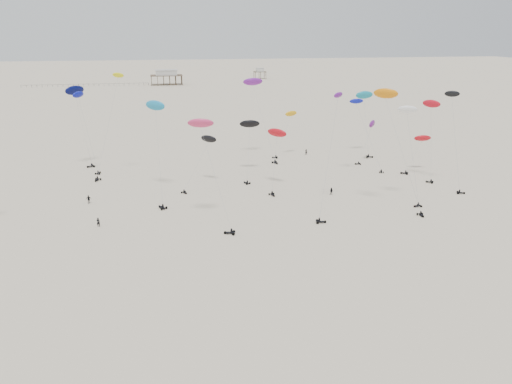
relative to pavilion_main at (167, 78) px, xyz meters
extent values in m
plane|color=beige|center=(10.00, -150.00, -4.22)|extent=(900.00, 900.00, 0.00)
cube|color=brown|center=(0.00, 0.00, 1.93)|extent=(21.00, 13.00, 0.30)
cube|color=silver|center=(0.00, 0.00, 3.68)|extent=(14.00, 8.40, 3.20)
cube|color=#B2B2AD|center=(0.00, 0.00, 5.43)|extent=(15.00, 9.00, 0.30)
cube|color=brown|center=(70.00, 30.00, 0.93)|extent=(9.00, 7.00, 0.30)
cube|color=silver|center=(70.00, 30.00, 2.28)|extent=(5.60, 4.20, 2.40)
cube|color=#B2B2AD|center=(70.00, 30.00, 3.63)|extent=(6.00, 4.50, 0.30)
cube|color=black|center=(-52.00, 0.00, -2.77)|extent=(80.00, 0.10, 0.10)
cylinder|color=gray|center=(1.47, -234.20, 0.85)|extent=(0.03, 0.03, 14.45)
ellipsoid|color=black|center=(4.81, -229.62, 6.11)|extent=(4.44, 4.14, 2.18)
cylinder|color=gray|center=(-24.14, -217.34, 5.72)|extent=(0.03, 0.03, 18.97)
ellipsoid|color=#0C13A5|center=(-25.78, -216.00, 15.64)|extent=(3.26, 3.81, 1.83)
cylinder|color=gray|center=(28.34, -208.99, 1.72)|extent=(0.03, 0.03, 12.76)
ellipsoid|color=#F1AB14|center=(31.12, -206.86, 7.78)|extent=(4.39, 3.10, 2.03)
cylinder|color=gray|center=(-18.97, -221.16, 8.12)|extent=(0.03, 0.03, 25.12)
ellipsoid|color=yellow|center=(-15.73, -217.50, 20.29)|extent=(3.53, 2.97, 1.63)
cylinder|color=gray|center=(18.65, -239.93, 1.87)|extent=(0.03, 0.03, 14.00)
ellipsoid|color=red|center=(20.08, -235.70, 8.18)|extent=(5.12, 5.26, 2.59)
cylinder|color=gray|center=(45.61, -229.58, 4.80)|extent=(0.03, 0.03, 18.36)
ellipsoid|color=#0E17BC|center=(42.28, -228.00, 13.85)|extent=(3.68, 1.89, 1.76)
cylinder|color=gray|center=(22.27, -210.69, 6.16)|extent=(0.03, 0.03, 23.30)
ellipsoid|color=purple|center=(20.31, -204.40, 16.81)|extent=(5.95, 3.05, 2.87)
cylinder|color=gray|center=(59.38, -246.29, 6.36)|extent=(0.03, 0.03, 21.89)
ellipsoid|color=black|center=(59.84, -241.66, 16.88)|extent=(3.58, 2.66, 1.67)
cylinder|color=gray|center=(14.69, -227.96, 1.70)|extent=(0.03, 0.03, 16.88)
ellipsoid|color=black|center=(16.23, -221.54, 7.90)|extent=(5.42, 2.77, 2.61)
cylinder|color=gray|center=(2.96, -258.97, 4.96)|extent=(0.03, 0.03, 20.09)
ellipsoid|color=#D93369|center=(1.05, -253.83, 14.27)|extent=(5.32, 3.28, 2.44)
cylinder|color=gray|center=(57.27, -231.80, -0.10)|extent=(0.03, 0.03, 9.91)
ellipsoid|color=red|center=(60.33, -229.89, 4.10)|extent=(4.73, 2.68, 2.22)
cylinder|color=gray|center=(25.79, -256.22, 7.20)|extent=(0.03, 0.03, 25.16)
ellipsoid|color=#6B1A91|center=(29.09, -250.45, 18.39)|extent=(3.02, 2.66, 1.44)
cylinder|color=gray|center=(48.77, -220.23, 0.81)|extent=(0.03, 0.03, 11.08)
ellipsoid|color=#671577|center=(51.35, -218.12, 6.07)|extent=(3.95, 4.63, 2.22)
cylinder|color=gray|center=(-26.46, -209.54, 5.65)|extent=(0.03, 0.03, 18.74)
ellipsoid|color=#050941|center=(-27.77, -207.76, 15.80)|extent=(5.50, 5.40, 2.79)
cylinder|color=gray|center=(52.63, -211.66, 4.11)|extent=(0.03, 0.03, 17.21)
ellipsoid|color=teal|center=(52.99, -207.63, 12.68)|extent=(5.58, 2.35, 2.68)
cylinder|color=gray|center=(-7.07, -240.73, 5.25)|extent=(0.03, 0.03, 22.94)
ellipsoid|color=#1987C1|center=(-7.19, -233.25, 14.89)|extent=(5.16, 4.63, 2.52)
cylinder|color=gray|center=(57.06, -239.57, 4.87)|extent=(0.03, 0.03, 17.53)
ellipsoid|color=red|center=(57.54, -237.18, 14.07)|extent=(3.96, 4.34, 2.13)
cylinder|color=gray|center=(44.85, -253.71, 5.35)|extent=(0.03, 0.03, 19.11)
ellipsoid|color=white|center=(44.50, -250.27, 15.00)|extent=(4.48, 3.01, 2.08)
cylinder|color=gray|center=(40.45, -258.02, 7.24)|extent=(0.03, 0.03, 23.81)
ellipsoid|color=orange|center=(37.70, -253.77, 18.89)|extent=(5.01, 4.31, 2.41)
imported|color=black|center=(-18.81, -255.75, -4.22)|extent=(0.83, 0.64, 2.08)
imported|color=black|center=(30.26, -246.03, -4.22)|extent=(1.07, 1.02, 1.92)
imported|color=black|center=(-22.19, -241.66, -4.22)|extent=(1.25, 0.68, 2.12)
imported|color=black|center=(35.44, -208.76, -4.22)|extent=(0.83, 0.68, 1.98)
camera|label=1|loc=(-6.50, -346.48, 30.78)|focal=35.00mm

